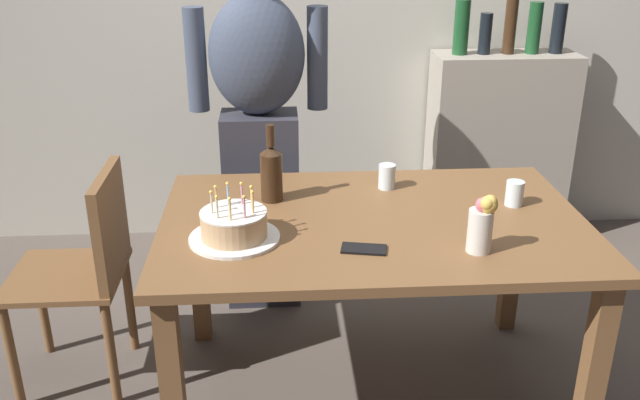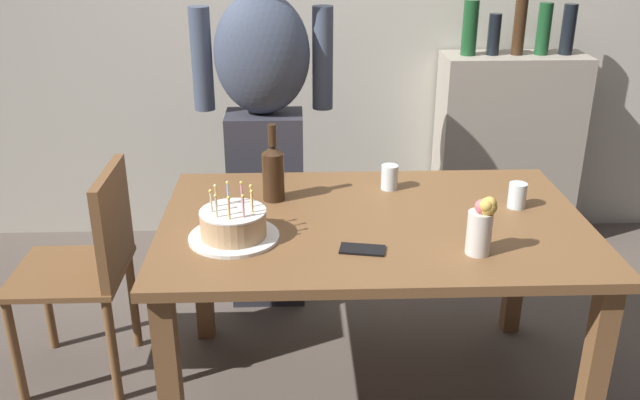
# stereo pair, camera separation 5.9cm
# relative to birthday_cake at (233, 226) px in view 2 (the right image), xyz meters

# --- Properties ---
(ground_plane) EXTENTS (10.00, 10.00, 0.00)m
(ground_plane) POSITION_rel_birthday_cake_xyz_m (0.48, 0.14, -0.79)
(ground_plane) COLOR #564C44
(back_wall) EXTENTS (5.20, 0.10, 2.60)m
(back_wall) POSITION_rel_birthday_cake_xyz_m (0.48, 1.69, 0.51)
(back_wall) COLOR beige
(back_wall) RESTS_ON ground_plane
(dining_table) EXTENTS (1.50, 0.96, 0.74)m
(dining_table) POSITION_rel_birthday_cake_xyz_m (0.48, 0.14, -0.14)
(dining_table) COLOR brown
(dining_table) RESTS_ON ground_plane
(birthday_cake) EXTENTS (0.30, 0.30, 0.18)m
(birthday_cake) POSITION_rel_birthday_cake_xyz_m (0.00, 0.00, 0.00)
(birthday_cake) COLOR white
(birthday_cake) RESTS_ON dining_table
(water_glass_near) EXTENTS (0.07, 0.07, 0.09)m
(water_glass_near) POSITION_rel_birthday_cake_xyz_m (1.01, 0.22, -0.00)
(water_glass_near) COLOR silver
(water_glass_near) RESTS_ON dining_table
(water_glass_far) EXTENTS (0.07, 0.07, 0.10)m
(water_glass_far) POSITION_rel_birthday_cake_xyz_m (0.57, 0.42, 0.00)
(water_glass_far) COLOR silver
(water_glass_far) RESTS_ON dining_table
(wine_bottle) EXTENTS (0.08, 0.08, 0.29)m
(wine_bottle) POSITION_rel_birthday_cake_xyz_m (0.12, 0.33, 0.07)
(wine_bottle) COLOR #382314
(wine_bottle) RESTS_ON dining_table
(cell_phone) EXTENTS (0.16, 0.10, 0.01)m
(cell_phone) POSITION_rel_birthday_cake_xyz_m (0.42, -0.10, -0.04)
(cell_phone) COLOR black
(cell_phone) RESTS_ON dining_table
(flower_vase) EXTENTS (0.08, 0.08, 0.20)m
(flower_vase) POSITION_rel_birthday_cake_xyz_m (0.79, -0.14, 0.06)
(flower_vase) COLOR silver
(flower_vase) RESTS_ON dining_table
(person_man_bearded) EXTENTS (0.61, 0.27, 1.66)m
(person_man_bearded) POSITION_rel_birthday_cake_xyz_m (0.07, 0.88, 0.09)
(person_man_bearded) COLOR #33333D
(person_man_bearded) RESTS_ON ground_plane
(dining_chair) EXTENTS (0.42, 0.42, 0.87)m
(dining_chair) POSITION_rel_birthday_cake_xyz_m (-0.58, 0.30, -0.27)
(dining_chair) COLOR brown
(dining_chair) RESTS_ON ground_plane
(shelf_cabinet) EXTENTS (0.75, 0.30, 1.34)m
(shelf_cabinet) POSITION_rel_birthday_cake_xyz_m (1.36, 1.47, -0.24)
(shelf_cabinet) COLOR #9E9384
(shelf_cabinet) RESTS_ON ground_plane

